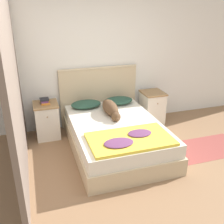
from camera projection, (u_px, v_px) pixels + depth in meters
ground_plane at (130, 187)px, 3.48m from camera, size 16.00×16.00×0.00m
wall_back at (90, 60)px, 4.85m from camera, size 9.00×0.06×2.55m
wall_side_left at (14, 82)px, 3.54m from camera, size 0.06×3.10×2.55m
bed at (116, 136)px, 4.31m from camera, size 1.42×2.05×0.48m
headboard at (99, 95)px, 5.09m from camera, size 1.50×0.06×1.16m
nightstand_left at (47, 120)px, 4.68m from camera, size 0.43×0.47×0.64m
nightstand_right at (152, 107)px, 5.26m from camera, size 0.43×0.47×0.64m
pillow_left at (86, 104)px, 4.80m from camera, size 0.55×0.37×0.12m
pillow_right at (118, 101)px, 4.97m from camera, size 0.55×0.37×0.12m
quilt at (130, 139)px, 3.65m from camera, size 1.17×0.70×0.07m
dog at (111, 109)px, 4.48m from camera, size 0.23×0.79×0.23m
book_stack at (45, 101)px, 4.57m from camera, size 0.17×0.23×0.09m
rug at (206, 148)px, 4.41m from camera, size 1.24×0.71×0.00m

